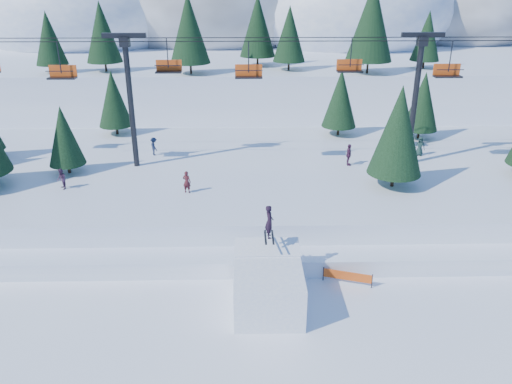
{
  "coord_description": "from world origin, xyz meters",
  "views": [
    {
      "loc": [
        -0.21,
        -20.13,
        16.37
      ],
      "look_at": [
        0.38,
        6.0,
        5.2
      ],
      "focal_mm": 35.0,
      "sensor_mm": 36.0,
      "label": 1
    }
  ],
  "objects_px": {
    "chairlift": "(256,80)",
    "banner_near": "(347,276)",
    "banner_far": "(439,264)",
    "jump_kicker": "(268,285)"
  },
  "relations": [
    {
      "from": "jump_kicker",
      "to": "banner_near",
      "type": "height_order",
      "value": "jump_kicker"
    },
    {
      "from": "banner_near",
      "to": "banner_far",
      "type": "bearing_deg",
      "value": 11.33
    },
    {
      "from": "banner_near",
      "to": "banner_far",
      "type": "height_order",
      "value": "same"
    },
    {
      "from": "chairlift",
      "to": "banner_near",
      "type": "height_order",
      "value": "chairlift"
    },
    {
      "from": "banner_far",
      "to": "banner_near",
      "type": "bearing_deg",
      "value": -168.67
    },
    {
      "from": "jump_kicker",
      "to": "chairlift",
      "type": "distance_m",
      "value": 17.59
    },
    {
      "from": "chairlift",
      "to": "jump_kicker",
      "type": "bearing_deg",
      "value": -88.9
    },
    {
      "from": "chairlift",
      "to": "banner_near",
      "type": "xyz_separation_m",
      "value": [
        5.0,
        -13.67,
        -8.78
      ]
    },
    {
      "from": "chairlift",
      "to": "banner_far",
      "type": "bearing_deg",
      "value": -49.27
    },
    {
      "from": "banner_near",
      "to": "banner_far",
      "type": "relative_size",
      "value": 1.02
    }
  ]
}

